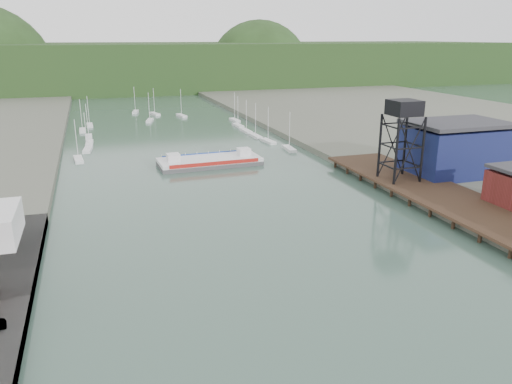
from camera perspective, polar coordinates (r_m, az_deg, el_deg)
east_pier at (r=97.36m, az=21.11°, el=-0.62°), size 14.00×70.00×2.45m
lift_tower at (r=103.30m, az=16.55°, el=8.67°), size 6.50×6.50×16.00m
blue_shed at (r=115.36m, az=21.80°, el=4.65°), size 20.50×14.50×11.30m
marina_sailboats at (r=168.76m, az=-10.07°, el=6.98°), size 57.71×92.65×0.90m
distant_hills at (r=328.52m, az=-15.28°, el=13.36°), size 500.00×120.00×80.00m
chain_ferry at (r=122.00m, az=-5.32°, el=3.54°), size 24.86×10.80×3.53m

